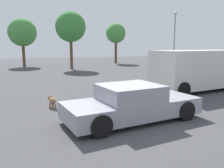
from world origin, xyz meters
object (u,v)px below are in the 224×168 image
object	(u,v)px
sedan_foreground	(132,104)
dog	(52,100)
light_post_near	(175,29)
van_white	(197,69)

from	to	relation	value
sedan_foreground	dog	xyz separation A→B (m)	(-2.34, 2.50, -0.25)
sedan_foreground	light_post_near	distance (m)	21.24
van_white	light_post_near	bearing A→B (deg)	-128.15
sedan_foreground	van_white	bearing A→B (deg)	24.09
sedan_foreground	van_white	distance (m)	6.45
sedan_foreground	light_post_near	size ratio (longest dim) A/B	0.75
light_post_near	dog	bearing A→B (deg)	-137.46
dog	light_post_near	distance (m)	21.03
sedan_foreground	dog	distance (m)	3.43
sedan_foreground	dog	size ratio (longest dim) A/B	7.74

